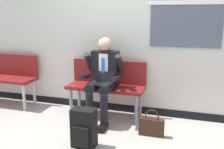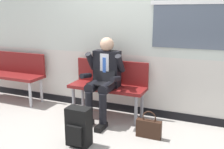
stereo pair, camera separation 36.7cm
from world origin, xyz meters
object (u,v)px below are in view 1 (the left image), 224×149
(person_seated, at_px, (103,77))
(handbag, at_px, (152,126))
(bench_with_person, at_px, (107,83))
(backpack, at_px, (84,129))
(bench_empty, at_px, (2,74))

(person_seated, relative_size, handbag, 3.37)
(bench_with_person, xyz_separation_m, backpack, (0.04, -1.03, -0.30))
(backpack, relative_size, handbag, 1.31)
(handbag, bearing_deg, backpack, -144.67)
(backpack, bearing_deg, handbag, 35.33)
(bench_with_person, height_order, backpack, bench_with_person)
(bench_empty, height_order, backpack, bench_empty)
(bench_with_person, height_order, handbag, bench_with_person)
(bench_with_person, relative_size, person_seated, 0.96)
(bench_with_person, distance_m, person_seated, 0.24)
(backpack, height_order, handbag, backpack)
(person_seated, height_order, handbag, person_seated)
(handbag, bearing_deg, bench_with_person, 147.77)
(person_seated, height_order, backpack, person_seated)
(backpack, bearing_deg, person_seated, 92.94)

